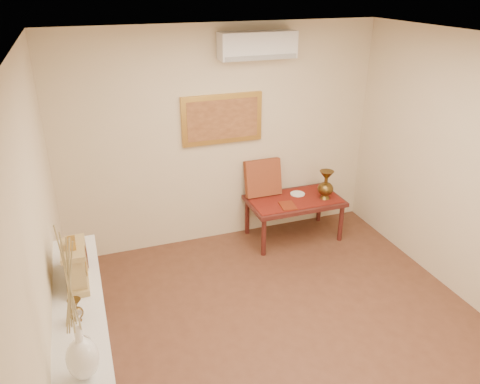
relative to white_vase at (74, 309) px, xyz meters
name	(u,v)px	position (x,y,z in m)	size (l,w,h in m)	color
floor	(297,347)	(1.80, 0.73, -1.48)	(4.50, 4.50, 0.00)	brown
ceiling	(316,48)	(1.80, 0.73, 1.22)	(4.50, 4.50, 0.00)	white
wall_back	(222,138)	(1.80, 2.98, -0.13)	(4.00, 0.02, 2.70)	beige
wall_left	(43,266)	(-0.20, 0.73, -0.13)	(0.02, 4.50, 2.70)	beige
white_vase	(74,309)	(0.00, 0.00, 0.00)	(0.19, 0.19, 1.00)	white
candlestick	(80,327)	(-0.01, 0.32, -0.38)	(0.11, 0.11, 0.23)	silver
brass_urn_small	(75,307)	(-0.03, 0.54, -0.39)	(0.10, 0.10, 0.23)	brown
table_cloth	(294,199)	(2.65, 2.61, -0.93)	(1.14, 0.59, 0.01)	maroon
brass_urn_tall	(326,182)	(3.03, 2.49, -0.69)	(0.20, 0.20, 0.46)	brown
plate	(298,194)	(2.75, 2.72, -0.92)	(0.19, 0.19, 0.01)	white
menu	(288,206)	(2.48, 2.44, -0.92)	(0.18, 0.25, 0.01)	maroon
cushion	(263,178)	(2.31, 2.87, -0.69)	(0.47, 0.10, 0.47)	maroon
display_ledge	(87,355)	(-0.02, 0.73, -0.99)	(0.37, 2.02, 0.98)	white
mantel_clock	(76,266)	(0.00, 0.97, -0.33)	(0.17, 0.36, 0.41)	tan
wooden_chest	(77,253)	(0.01, 1.24, -0.38)	(0.16, 0.21, 0.24)	tan
low_table	(294,204)	(2.65, 2.61, -1.00)	(1.20, 0.70, 0.55)	#4D1B17
painting	(222,119)	(1.80, 2.95, 0.12)	(1.00, 0.06, 0.60)	#BD913C
ac_unit	(258,45)	(2.20, 2.85, 0.97)	(0.90, 0.25, 0.30)	silver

